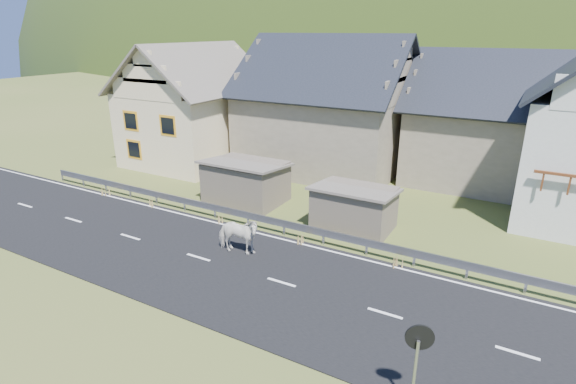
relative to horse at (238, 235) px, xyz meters
The scene contains 13 objects.
ground 1.89m from the horse, 137.40° to the right, with size 160.00×160.00×0.00m, color #3E4F1C.
road 1.88m from the horse, 137.40° to the right, with size 60.00×7.00×0.04m, color black.
lane_markings 1.87m from the horse, 137.40° to the right, with size 60.00×6.60×0.01m, color silver.
guardrail 2.85m from the horse, 115.83° to the left, with size 28.10×0.09×0.75m.
shed_left 6.27m from the horse, 121.07° to the left, with size 4.30×3.30×2.40m, color #6F6152.
shed_right 5.86m from the horse, 56.13° to the left, with size 3.80×2.90×2.20m, color #6F6152.
house_cream 16.01m from the horse, 135.97° to the left, with size 7.80×9.80×8.30m.
house_stone_a 14.54m from the horse, 99.15° to the left, with size 10.80×9.80×8.90m.
house_stone_b 17.98m from the horse, 63.92° to the left, with size 9.80×8.80×8.10m.
mountain 180.12m from the horse, 88.79° to the left, with size 440.00×280.00×260.00m, color #203212.
conifer_patch 122.64m from the horse, 117.32° to the left, with size 76.00×50.00×28.00m, color black.
horse is the anchor object (origin of this frame).
traffic_mirror 9.81m from the horse, 28.54° to the right, with size 0.67×0.31×2.50m.
Camera 1 is at (11.38, -12.67, 8.98)m, focal length 28.00 mm.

